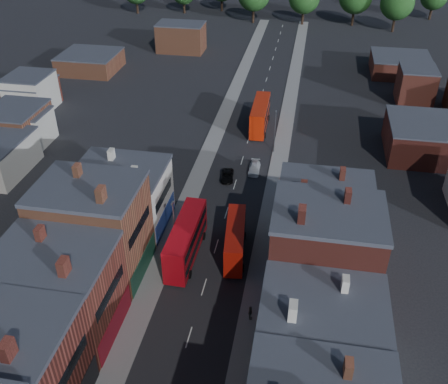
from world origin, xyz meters
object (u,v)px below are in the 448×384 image
at_px(bus_0, 186,239).
at_px(ped_3, 250,313).
at_px(car_3, 254,168).
at_px(car_2, 227,176).
at_px(bus_1, 235,239).
at_px(bus_2, 260,115).

relative_size(bus_0, ped_3, 6.43).
bearing_deg(car_3, car_2, -143.97).
distance_m(bus_1, bus_2, 38.32).
bearing_deg(car_2, bus_2, 74.21).
xyz_separation_m(car_3, ped_3, (3.75, -32.90, 0.42)).
relative_size(bus_1, ped_3, 5.53).
distance_m(car_2, ped_3, 30.74).
bearing_deg(bus_0, ped_3, -43.15).
height_order(car_2, ped_3, ped_3).
bearing_deg(bus_2, car_3, -86.97).
height_order(bus_1, car_2, bus_1).
distance_m(bus_0, ped_3, 13.78).
distance_m(bus_2, car_2, 20.14).
xyz_separation_m(bus_1, bus_2, (-1.27, 38.30, 0.43)).
bearing_deg(bus_2, ped_3, -85.18).
bearing_deg(car_3, bus_2, 92.22).
xyz_separation_m(car_2, car_3, (4.15, 3.20, 0.05)).
bearing_deg(ped_3, bus_2, 8.09).
bearing_deg(car_2, ped_3, -82.12).
bearing_deg(car_2, bus_1, -83.88).
height_order(bus_1, ped_3, bus_1).
bearing_deg(car_3, bus_0, -106.18).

